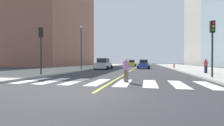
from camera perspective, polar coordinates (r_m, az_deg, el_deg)
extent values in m
plane|color=#333335|center=(7.80, -6.72, -10.52)|extent=(220.00, 220.00, 0.00)
cube|color=#B2ADA3|center=(28.99, 31.52, -2.32)|extent=(10.00, 120.00, 0.15)
cube|color=#B2ADA3|center=(30.97, -16.39, -2.07)|extent=(10.00, 120.00, 0.15)
cube|color=silver|center=(14.33, -25.96, -5.46)|extent=(0.90, 4.00, 0.01)
cube|color=silver|center=(13.31, -19.79, -5.90)|extent=(0.90, 4.00, 0.01)
cube|color=silver|center=(12.47, -12.68, -6.32)|extent=(0.90, 4.00, 0.01)
cube|color=silver|center=(11.84, -4.68, -6.67)|extent=(0.90, 4.00, 0.01)
cube|color=silver|center=(11.46, 4.05, -6.91)|extent=(0.90, 4.00, 0.01)
cube|color=silver|center=(11.36, 13.15, -7.00)|extent=(0.90, 4.00, 0.01)
cube|color=silver|center=(11.54, 22.18, -6.90)|extent=(0.90, 4.00, 0.01)
cube|color=silver|center=(12.00, 30.73, -6.66)|extent=(0.90, 4.00, 0.01)
cube|color=yellow|center=(47.35, 8.88, -1.23)|extent=(0.16, 80.00, 0.01)
cube|color=#B2ADA3|center=(75.44, 32.79, 11.38)|extent=(18.00, 24.00, 31.50)
cube|color=#885747|center=(61.27, -18.53, 12.30)|extent=(16.00, 32.00, 27.93)
cube|color=gold|center=(50.06, 6.99, -0.33)|extent=(2.12, 4.36, 0.92)
cube|color=#1E2328|center=(49.80, 6.98, 0.62)|extent=(1.72, 2.21, 0.78)
cylinder|color=black|center=(51.36, 8.15, -0.70)|extent=(0.70, 0.25, 0.69)
cylinder|color=black|center=(51.44, 5.95, -0.70)|extent=(0.70, 0.25, 0.69)
cylinder|color=black|center=(48.71, 8.09, -0.77)|extent=(0.70, 0.25, 0.69)
cylinder|color=black|center=(48.79, 5.76, -0.77)|extent=(0.70, 0.25, 0.69)
cube|color=#B7B7BC|center=(30.39, -2.95, -0.82)|extent=(2.24, 4.68, 0.99)
cube|color=#1E2328|center=(30.12, -3.10, 0.86)|extent=(1.83, 2.36, 0.83)
cylinder|color=black|center=(31.49, -0.35, -1.46)|extent=(0.75, 0.27, 0.75)
cylinder|color=black|center=(32.08, -4.04, -1.43)|extent=(0.75, 0.27, 0.75)
cylinder|color=black|center=(28.73, -1.74, -1.66)|extent=(0.75, 0.27, 0.75)
cylinder|color=black|center=(29.37, -5.74, -1.62)|extent=(0.75, 0.27, 0.75)
cube|color=#2D479E|center=(33.61, 11.04, -0.83)|extent=(1.92, 4.16, 0.89)
cube|color=#1E2328|center=(33.84, 11.06, 0.54)|extent=(1.60, 2.09, 0.75)
cylinder|color=black|center=(32.38, 9.29, -1.48)|extent=(0.67, 0.23, 0.67)
cylinder|color=black|center=(32.32, 12.67, -1.49)|extent=(0.67, 0.23, 0.67)
cylinder|color=black|center=(34.94, 9.53, -1.33)|extent=(0.67, 0.23, 0.67)
cylinder|color=black|center=(34.89, 12.67, -1.34)|extent=(0.67, 0.23, 0.67)
cylinder|color=black|center=(16.33, 31.73, 2.44)|extent=(0.14, 0.14, 3.81)
cube|color=black|center=(16.58, 31.77, 10.77)|extent=(0.36, 0.28, 1.00)
sphere|color=red|center=(16.48, 31.99, 11.90)|extent=(0.18, 0.18, 0.18)
sphere|color=orange|center=(16.42, 31.99, 10.88)|extent=(0.18, 0.18, 0.18)
sphere|color=green|center=(16.37, 31.98, 9.84)|extent=(0.18, 0.18, 0.18)
cylinder|color=black|center=(18.30, -23.65, 2.29)|extent=(0.14, 0.14, 3.82)
cube|color=black|center=(18.53, -23.69, 9.76)|extent=(0.36, 0.28, 1.00)
sphere|color=red|center=(18.72, -23.37, 10.60)|extent=(0.18, 0.18, 0.18)
sphere|color=orange|center=(18.67, -23.37, 9.69)|extent=(0.18, 0.18, 0.18)
sphere|color=green|center=(18.62, -23.36, 8.78)|extent=(0.18, 0.18, 0.18)
cylinder|color=brown|center=(11.71, 5.32, -4.66)|extent=(0.20, 0.20, 0.86)
cylinder|color=brown|center=(11.82, 4.65, -4.60)|extent=(0.20, 0.20, 0.86)
cylinder|color=#99669E|center=(11.72, 4.99, -0.94)|extent=(0.43, 0.43, 0.65)
sphere|color=beige|center=(11.72, 4.99, 1.21)|extent=(0.23, 0.23, 0.23)
cylinder|color=#232847|center=(21.64, 29.86, -2.00)|extent=(0.18, 0.18, 0.81)
cylinder|color=#232847|center=(21.73, 30.24, -1.99)|extent=(0.18, 0.18, 0.81)
cylinder|color=#B23338|center=(21.67, 30.06, -0.13)|extent=(0.40, 0.40, 0.61)
sphere|color=brown|center=(21.67, 30.06, 0.96)|extent=(0.22, 0.22, 0.22)
cylinder|color=red|center=(35.85, 20.95, -1.05)|extent=(0.26, 0.26, 0.70)
sphere|color=red|center=(35.84, 20.96, -0.36)|extent=(0.22, 0.22, 0.22)
cylinder|color=#38383D|center=(28.41, -10.75, 5.01)|extent=(0.20, 0.20, 7.10)
sphere|color=silver|center=(28.93, -10.77, 12.34)|extent=(0.44, 0.44, 0.44)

